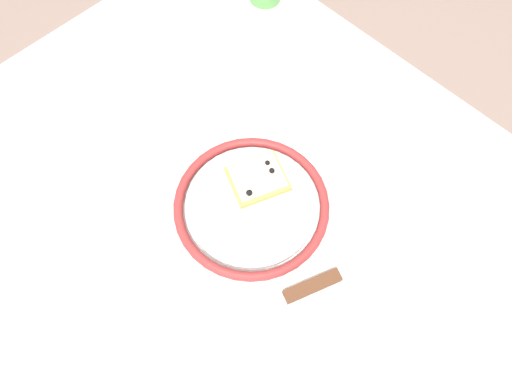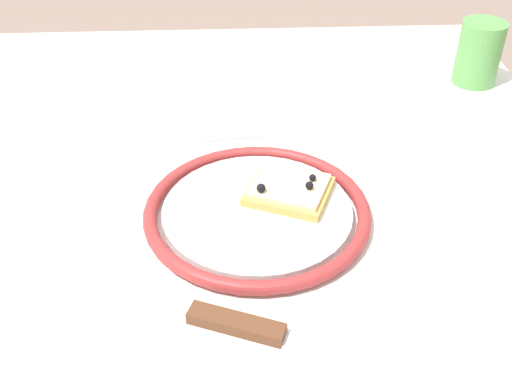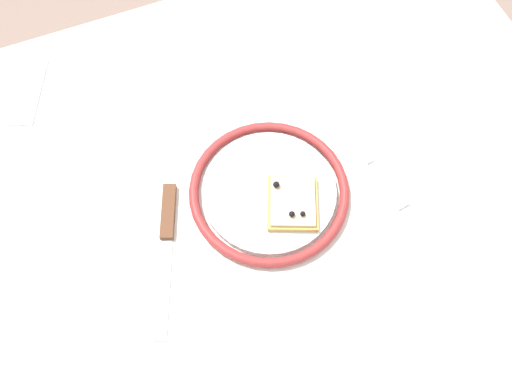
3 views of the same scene
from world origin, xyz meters
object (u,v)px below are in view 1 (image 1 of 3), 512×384
at_px(dining_table, 253,237).
at_px(knife, 332,278).
at_px(plate, 251,205).
at_px(pizza_slice_near, 258,178).
at_px(fork, 183,141).

bearing_deg(dining_table, knife, 5.69).
height_order(dining_table, plate, plate).
xyz_separation_m(pizza_slice_near, knife, (0.19, -0.03, -0.02)).
distance_m(plate, pizza_slice_near, 0.04).
bearing_deg(pizza_slice_near, plate, -58.01).
relative_size(plate, pizza_slice_near, 2.25).
bearing_deg(plate, fork, 178.87).
xyz_separation_m(dining_table, knife, (0.15, 0.02, 0.09)).
height_order(dining_table, pizza_slice_near, pizza_slice_near).
relative_size(dining_table, fork, 5.57).
relative_size(dining_table, knife, 4.87).
height_order(dining_table, knife, knife).
distance_m(dining_table, plate, 0.10).
height_order(plate, pizza_slice_near, pizza_slice_near).
xyz_separation_m(plate, knife, (0.17, 0.00, -0.00)).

